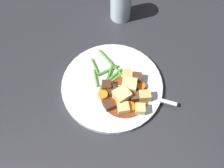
{
  "coord_description": "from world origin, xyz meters",
  "views": [
    {
      "loc": [
        0.24,
        -0.22,
        0.58
      ],
      "look_at": [
        0.0,
        0.0,
        0.01
      ],
      "focal_mm": 39.59,
      "sensor_mm": 36.0,
      "label": 1
    }
  ],
  "objects_px": {
    "carrot_slice_1": "(103,95)",
    "carrot_slice_2": "(130,107)",
    "dinner_plate": "(112,85)",
    "meat_chunk_3": "(107,86)",
    "meat_chunk_0": "(137,78)",
    "water_glass": "(121,3)",
    "potato_chunk_2": "(127,77)",
    "meat_chunk_1": "(136,96)",
    "potato_chunk_4": "(123,108)",
    "meat_chunk_2": "(109,105)",
    "carrot_slice_0": "(118,102)",
    "potato_chunk_3": "(140,109)",
    "carrot_slice_3": "(141,86)",
    "fork": "(141,95)",
    "potato_chunk_5": "(145,96)",
    "meat_chunk_4": "(113,91)",
    "potato_chunk_1": "(122,95)"
  },
  "relations": [
    {
      "from": "carrot_slice_1",
      "to": "carrot_slice_2",
      "type": "height_order",
      "value": "same"
    },
    {
      "from": "dinner_plate",
      "to": "meat_chunk_3",
      "type": "bearing_deg",
      "value": -88.48
    },
    {
      "from": "dinner_plate",
      "to": "meat_chunk_0",
      "type": "relative_size",
      "value": 10.97
    },
    {
      "from": "water_glass",
      "to": "potato_chunk_2",
      "type": "bearing_deg",
      "value": -38.5
    },
    {
      "from": "meat_chunk_1",
      "to": "potato_chunk_2",
      "type": "bearing_deg",
      "value": 158.16
    },
    {
      "from": "water_glass",
      "to": "potato_chunk_4",
      "type": "bearing_deg",
      "value": -41.55
    },
    {
      "from": "carrot_slice_1",
      "to": "meat_chunk_1",
      "type": "bearing_deg",
      "value": 44.31
    },
    {
      "from": "carrot_slice_2",
      "to": "meat_chunk_1",
      "type": "xyz_separation_m",
      "value": [
        -0.01,
        0.03,
        0.0
      ]
    },
    {
      "from": "meat_chunk_0",
      "to": "water_glass",
      "type": "distance_m",
      "value": 0.25
    },
    {
      "from": "meat_chunk_2",
      "to": "water_glass",
      "type": "xyz_separation_m",
      "value": [
        -0.22,
        0.24,
        0.03
      ]
    },
    {
      "from": "potato_chunk_2",
      "to": "meat_chunk_3",
      "type": "bearing_deg",
      "value": -104.32
    },
    {
      "from": "carrot_slice_0",
      "to": "potato_chunk_3",
      "type": "xyz_separation_m",
      "value": [
        0.05,
        0.02,
        0.01
      ]
    },
    {
      "from": "carrot_slice_3",
      "to": "potato_chunk_3",
      "type": "xyz_separation_m",
      "value": [
        0.05,
        -0.05,
        0.01
      ]
    },
    {
      "from": "carrot_slice_1",
      "to": "meat_chunk_2",
      "type": "distance_m",
      "value": 0.03
    },
    {
      "from": "carrot_slice_1",
      "to": "water_glass",
      "type": "relative_size",
      "value": 0.23
    },
    {
      "from": "carrot_slice_2",
      "to": "water_glass",
      "type": "xyz_separation_m",
      "value": [
        -0.26,
        0.21,
        0.04
      ]
    },
    {
      "from": "carrot_slice_1",
      "to": "carrot_slice_2",
      "type": "bearing_deg",
      "value": 21.86
    },
    {
      "from": "potato_chunk_2",
      "to": "water_glass",
      "type": "height_order",
      "value": "water_glass"
    },
    {
      "from": "fork",
      "to": "potato_chunk_5",
      "type": "bearing_deg",
      "value": -0.38
    },
    {
      "from": "fork",
      "to": "potato_chunk_3",
      "type": "bearing_deg",
      "value": -50.43
    },
    {
      "from": "meat_chunk_4",
      "to": "potato_chunk_3",
      "type": "bearing_deg",
      "value": 10.15
    },
    {
      "from": "dinner_plate",
      "to": "meat_chunk_4",
      "type": "height_order",
      "value": "meat_chunk_4"
    },
    {
      "from": "meat_chunk_2",
      "to": "potato_chunk_2",
      "type": "bearing_deg",
      "value": 107.56
    },
    {
      "from": "carrot_slice_0",
      "to": "meat_chunk_1",
      "type": "height_order",
      "value": "meat_chunk_1"
    },
    {
      "from": "potato_chunk_1",
      "to": "potato_chunk_2",
      "type": "height_order",
      "value": "potato_chunk_1"
    },
    {
      "from": "carrot_slice_2",
      "to": "meat_chunk_2",
      "type": "xyz_separation_m",
      "value": [
        -0.04,
        -0.04,
        0.0
      ]
    },
    {
      "from": "potato_chunk_5",
      "to": "carrot_slice_2",
      "type": "bearing_deg",
      "value": -93.79
    },
    {
      "from": "potato_chunk_3",
      "to": "meat_chunk_2",
      "type": "bearing_deg",
      "value": -141.7
    },
    {
      "from": "potato_chunk_1",
      "to": "meat_chunk_0",
      "type": "distance_m",
      "value": 0.07
    },
    {
      "from": "meat_chunk_3",
      "to": "water_glass",
      "type": "relative_size",
      "value": 0.22
    },
    {
      "from": "dinner_plate",
      "to": "meat_chunk_0",
      "type": "distance_m",
      "value": 0.07
    },
    {
      "from": "dinner_plate",
      "to": "potato_chunk_2",
      "type": "relative_size",
      "value": 8.98
    },
    {
      "from": "potato_chunk_1",
      "to": "potato_chunk_4",
      "type": "bearing_deg",
      "value": -36.7
    },
    {
      "from": "potato_chunk_5",
      "to": "meat_chunk_1",
      "type": "xyz_separation_m",
      "value": [
        -0.01,
        -0.02,
        -0.0
      ]
    },
    {
      "from": "meat_chunk_4",
      "to": "fork",
      "type": "relative_size",
      "value": 0.15
    },
    {
      "from": "meat_chunk_0",
      "to": "fork",
      "type": "bearing_deg",
      "value": -29.23
    },
    {
      "from": "potato_chunk_4",
      "to": "meat_chunk_1",
      "type": "bearing_deg",
      "value": 92.9
    },
    {
      "from": "potato_chunk_5",
      "to": "potato_chunk_4",
      "type": "bearing_deg",
      "value": -100.57
    },
    {
      "from": "potato_chunk_1",
      "to": "potato_chunk_5",
      "type": "relative_size",
      "value": 1.33
    },
    {
      "from": "carrot_slice_2",
      "to": "potato_chunk_1",
      "type": "relative_size",
      "value": 0.68
    },
    {
      "from": "meat_chunk_1",
      "to": "water_glass",
      "type": "bearing_deg",
      "value": 144.8
    },
    {
      "from": "carrot_slice_2",
      "to": "potato_chunk_3",
      "type": "distance_m",
      "value": 0.02
    },
    {
      "from": "carrot_slice_0",
      "to": "potato_chunk_4",
      "type": "distance_m",
      "value": 0.02
    },
    {
      "from": "potato_chunk_1",
      "to": "meat_chunk_0",
      "type": "height_order",
      "value": "potato_chunk_1"
    },
    {
      "from": "carrot_slice_1",
      "to": "meat_chunk_2",
      "type": "relative_size",
      "value": 1.04
    },
    {
      "from": "meat_chunk_0",
      "to": "potato_chunk_3",
      "type": "bearing_deg",
      "value": -39.86
    },
    {
      "from": "water_glass",
      "to": "potato_chunk_1",
      "type": "bearing_deg",
      "value": -42.08
    },
    {
      "from": "meat_chunk_3",
      "to": "potato_chunk_3",
      "type": "bearing_deg",
      "value": 9.4
    },
    {
      "from": "potato_chunk_3",
      "to": "meat_chunk_3",
      "type": "relative_size",
      "value": 1.01
    },
    {
      "from": "meat_chunk_2",
      "to": "dinner_plate",
      "type": "bearing_deg",
      "value": 131.74
    }
  ]
}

